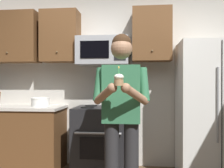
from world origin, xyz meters
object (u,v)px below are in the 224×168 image
at_px(microwave, 103,51).
at_px(bowl_large_white, 40,102).
at_px(oven_range, 102,140).
at_px(refrigerator, 213,110).
at_px(person, 121,109).
at_px(cupcake, 119,80).

height_order(microwave, bowl_large_white, microwave).
height_order(oven_range, bowl_large_white, bowl_large_white).
xyz_separation_m(refrigerator, person, (-1.16, -0.94, 0.10)).
bearing_deg(oven_range, microwave, 89.98).
bearing_deg(bowl_large_white, refrigerator, -1.59).
bearing_deg(oven_range, cupcake, -75.24).
bearing_deg(microwave, oven_range, -90.02).
relative_size(microwave, refrigerator, 0.41).
height_order(refrigerator, cupcake, refrigerator).
bearing_deg(bowl_large_white, microwave, 5.78).
distance_m(bowl_large_white, person, 1.61).
height_order(oven_range, person, person).
relative_size(oven_range, refrigerator, 0.52).
bearing_deg(oven_range, person, -70.61).
relative_size(oven_range, bowl_large_white, 3.47).
bearing_deg(cupcake, refrigerator, 47.67).
relative_size(oven_range, person, 0.53).
distance_m(oven_range, refrigerator, 1.56).
xyz_separation_m(microwave, cupcake, (0.34, -1.43, -0.43)).
bearing_deg(microwave, cupcake, -76.43).
height_order(refrigerator, person, refrigerator).
bearing_deg(oven_range, refrigerator, -1.50).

